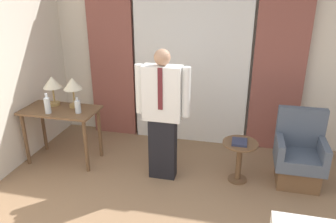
% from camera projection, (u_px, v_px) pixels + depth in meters
% --- Properties ---
extents(wall_back, '(10.00, 0.06, 2.70)m').
position_uv_depth(wall_back, '(192.00, 55.00, 4.95)').
color(wall_back, silver).
rests_on(wall_back, ground_plane).
extents(curtain_sheer_center, '(1.72, 0.06, 2.58)m').
position_uv_depth(curtain_sheer_center, '(191.00, 61.00, 4.85)').
color(curtain_sheer_center, white).
rests_on(curtain_sheer_center, ground_plane).
extents(curtain_drape_left, '(0.72, 0.06, 2.58)m').
position_uv_depth(curtain_drape_left, '(111.00, 57.00, 5.12)').
color(curtain_drape_left, brown).
rests_on(curtain_drape_left, ground_plane).
extents(curtain_drape_right, '(0.72, 0.06, 2.58)m').
position_uv_depth(curtain_drape_right, '(279.00, 65.00, 4.59)').
color(curtain_drape_right, brown).
rests_on(curtain_drape_right, ground_plane).
extents(desk, '(1.02, 0.55, 0.78)m').
position_uv_depth(desk, '(61.00, 118.00, 4.48)').
color(desk, brown).
rests_on(desk, ground_plane).
extents(table_lamp_left, '(0.25, 0.25, 0.41)m').
position_uv_depth(table_lamp_left, '(52.00, 84.00, 4.47)').
color(table_lamp_left, '#9E7F47').
rests_on(table_lamp_left, desk).
extents(table_lamp_right, '(0.25, 0.25, 0.41)m').
position_uv_depth(table_lamp_right, '(73.00, 85.00, 4.40)').
color(table_lamp_right, '#9E7F47').
rests_on(table_lamp_right, desk).
extents(bottle_near_edge, '(0.08, 0.08, 0.21)m').
position_uv_depth(bottle_near_edge, '(78.00, 107.00, 4.28)').
color(bottle_near_edge, silver).
rests_on(bottle_near_edge, desk).
extents(bottle_by_lamp, '(0.08, 0.08, 0.27)m').
position_uv_depth(bottle_by_lamp, '(47.00, 105.00, 4.26)').
color(bottle_by_lamp, silver).
rests_on(bottle_by_lamp, desk).
extents(person, '(0.67, 0.22, 1.67)m').
position_uv_depth(person, '(163.00, 112.00, 3.99)').
color(person, black).
rests_on(person, ground_plane).
extents(armchair, '(0.58, 0.54, 0.94)m').
position_uv_depth(armchair, '(299.00, 158.00, 4.07)').
color(armchair, brown).
rests_on(armchair, ground_plane).
extents(side_table, '(0.44, 0.44, 0.54)m').
position_uv_depth(side_table, '(239.00, 155.00, 4.09)').
color(side_table, brown).
rests_on(side_table, ground_plane).
extents(book, '(0.18, 0.21, 0.03)m').
position_uv_depth(book, '(239.00, 142.00, 4.00)').
color(book, '#2D334C').
rests_on(book, side_table).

